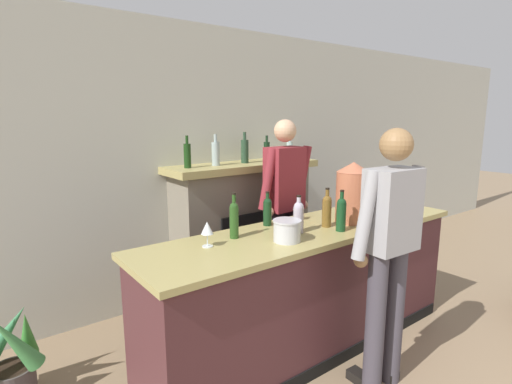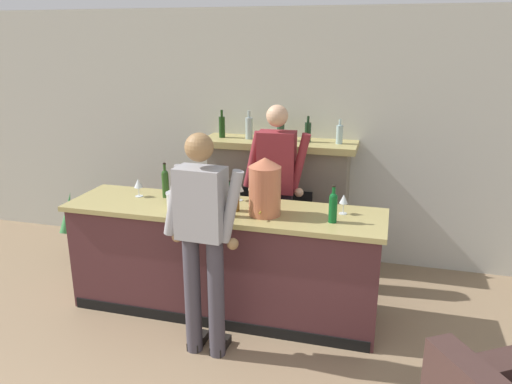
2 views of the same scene
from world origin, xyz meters
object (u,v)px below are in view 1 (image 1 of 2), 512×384
wine_bottle_cabernet_heavy (327,209)px  wine_glass_front_left (298,205)px  potted_plant_corner (9,358)px  person_customer (389,250)px  wine_bottle_riesling_slim (396,197)px  wine_bottle_merlot_tall (341,213)px  wine_glass_by_dispenser (379,194)px  wine_bottle_port_short (267,210)px  fireplace_stone (243,227)px  wine_bottle_chardonnay_pale (234,218)px  copper_dispenser (353,192)px  wine_glass_front_right (207,229)px  wine_bottle_rose_blush (299,216)px  person_bartender (284,205)px  ice_bucket_steel (287,231)px

wine_bottle_cabernet_heavy → wine_glass_front_left: (-0.05, 0.28, -0.01)m
potted_plant_corner → person_customer: 2.58m
wine_bottle_riesling_slim → wine_bottle_merlot_tall: (-0.84, -0.09, 0.00)m
wine_bottle_cabernet_heavy → wine_glass_by_dispenser: bearing=10.5°
wine_bottle_port_short → wine_bottle_merlot_tall: bearing=-53.2°
fireplace_stone → potted_plant_corner: (-2.24, -0.51, -0.39)m
wine_bottle_merlot_tall → wine_bottle_chardonnay_pale: bearing=155.1°
copper_dispenser → wine_bottle_chardonnay_pale: copper_dispenser is taller
potted_plant_corner → wine_bottle_riesling_slim: size_ratio=2.42×
copper_dispenser → wine_glass_front_right: size_ratio=2.86×
potted_plant_corner → wine_bottle_rose_blush: wine_bottle_rose_blush is taller
fireplace_stone → wine_bottle_riesling_slim: 1.58m
potted_plant_corner → wine_bottle_chardonnay_pale: (1.40, -0.56, 0.83)m
wine_bottle_chardonnay_pale → copper_dispenser: bearing=-12.6°
fireplace_stone → wine_bottle_port_short: 1.13m
potted_plant_corner → wine_glass_front_left: size_ratio=4.20×
potted_plant_corner → wine_bottle_chardonnay_pale: 1.72m
copper_dispenser → wine_bottle_merlot_tall: size_ratio=1.57×
person_customer → wine_glass_by_dispenser: size_ratio=10.44×
fireplace_stone → wine_glass_front_right: bearing=-134.3°
potted_plant_corner → wine_bottle_riesling_slim: wine_bottle_riesling_slim is taller
wine_glass_by_dispenser → fireplace_stone: bearing=126.5°
potted_plant_corner → wine_bottle_merlot_tall: 2.47m
person_customer → wine_bottle_merlot_tall: size_ratio=5.68×
person_bartender → fireplace_stone: bearing=100.4°
copper_dispenser → person_customer: bearing=-119.6°
fireplace_stone → potted_plant_corner: size_ratio=2.27×
person_customer → wine_bottle_riesling_slim: size_ratio=5.78×
potted_plant_corner → person_bartender: (2.34, -0.04, 0.70)m
wine_bottle_rose_blush → wine_bottle_riesling_slim: wine_bottle_riesling_slim is taller
wine_bottle_cabernet_heavy → copper_dispenser: bearing=-6.1°
ice_bucket_steel → wine_bottle_riesling_slim: (1.34, 0.04, 0.06)m
wine_bottle_merlot_tall → wine_bottle_chardonnay_pale: (-0.74, 0.35, 0.00)m
wine_bottle_merlot_tall → wine_bottle_rose_blush: bearing=149.6°
fireplace_stone → person_bartender: (0.10, -0.55, 0.32)m
potted_plant_corner → ice_bucket_steel: (1.65, -0.85, 0.77)m
ice_bucket_steel → wine_glass_by_dispenser: bearing=10.4°
wine_bottle_chardonnay_pale → wine_glass_by_dispenser: size_ratio=1.92×
potted_plant_corner → wine_glass_front_left: 2.30m
fireplace_stone → wine_glass_front_right: fireplace_stone is taller
potted_plant_corner → wine_bottle_rose_blush: (1.86, -0.74, 0.82)m
person_customer → wine_glass_by_dispenser: (0.97, 0.78, 0.13)m
wine_bottle_chardonnay_pale → wine_glass_by_dispenser: bearing=-1.0°
wine_bottle_riesling_slim → wine_glass_front_right: wine_bottle_riesling_slim is taller
wine_bottle_cabernet_heavy → wine_glass_front_right: (-1.00, 0.15, -0.02)m
wine_bottle_rose_blush → copper_dispenser: bearing=-4.9°
ice_bucket_steel → wine_bottle_port_short: wine_bottle_port_short is taller
wine_bottle_riesling_slim → wine_bottle_cabernet_heavy: bearing=176.3°
wine_bottle_chardonnay_pale → wine_glass_front_right: size_ratio=1.90×
wine_glass_by_dispenser → wine_glass_front_right: wine_glass_front_right is taller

